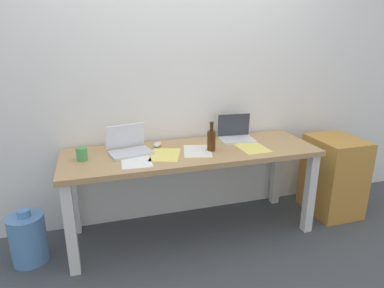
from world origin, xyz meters
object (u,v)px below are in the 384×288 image
Objects in this scene: desk at (192,161)px; coffee_mug at (82,154)px; beer_bottle at (211,140)px; filing_cabinet at (333,176)px; water_cooler_jug at (28,238)px; laptop_left at (129,147)px; laptop_right at (236,134)px; computer_mouse at (157,144)px.

coffee_mug is at bearing 179.03° from desk.
filing_cabinet is (1.20, 0.01, -0.46)m from beer_bottle.
coffee_mug reaches higher than desk.
laptop_left is at bearing 8.42° from water_cooler_jug.
water_cooler_jug is at bearing 179.81° from filing_cabinet.
laptop_right reaches higher than desk.
desk is 0.31m from computer_mouse.
computer_mouse is 1.05× the size of coffee_mug.
filing_cabinet is (1.58, -0.21, -0.39)m from computer_mouse.
computer_mouse is 1.64m from filing_cabinet.
computer_mouse reaches higher than water_cooler_jug.
computer_mouse is 0.24× the size of water_cooler_jug.
laptop_right is at bearing 19.77° from desk.
beer_bottle is at bearing -0.90° from water_cooler_jug.
filing_cabinet is (0.90, -0.20, -0.41)m from laptop_right.
coffee_mug is at bearing -140.43° from computer_mouse.
desk is at bearing -160.23° from laptop_right.
coffee_mug is 2.19m from filing_cabinet.
laptop_right is 2.99× the size of computer_mouse.
laptop_right is 0.37m from beer_bottle.
coffee_mug is (-1.26, -0.14, 0.00)m from laptop_right.
laptop_left reaches higher than water_cooler_jug.
computer_mouse is at bearing 11.15° from water_cooler_jug.
computer_mouse is (0.24, 0.08, -0.03)m from laptop_left.
water_cooler_jug is at bearing -173.63° from laptop_right.
laptop_left is at bearing 176.16° from filing_cabinet.
desk is at bearing 159.92° from beer_bottle.
coffee_mug is (-0.58, -0.15, 0.03)m from computer_mouse.
laptop_right is at bearing 6.55° from coffee_mug.
desk is 6.60× the size of laptop_right.
laptop_left is 0.49× the size of filing_cabinet.
filing_cabinet is (1.81, -0.12, -0.41)m from laptop_left.
laptop_right is 0.68m from computer_mouse.
filing_cabinet reaches higher than water_cooler_jug.
desk is 1.36m from filing_cabinet.
computer_mouse is at bearing 14.95° from coffee_mug.
desk reaches higher than filing_cabinet.
laptop_right is 1.79m from water_cooler_jug.
desk is at bearing -9.97° from laptop_left.
computer_mouse is at bearing 19.59° from laptop_left.
water_cooler_jug is (-1.00, -0.20, -0.55)m from computer_mouse.
laptop_right is 1.26m from coffee_mug.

